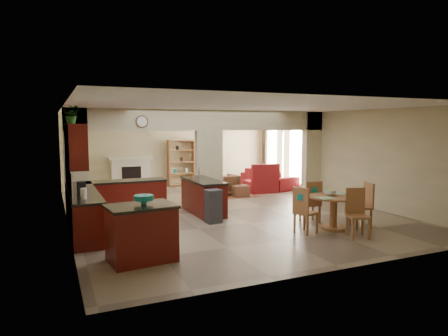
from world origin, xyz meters
name	(u,v)px	position (x,y,z in m)	size (l,w,h in m)	color
floor	(222,210)	(0.00, 0.00, 0.00)	(10.00, 10.00, 0.00)	#7F6F58
ceiling	(222,109)	(0.00, 0.00, 2.80)	(10.00, 10.00, 0.00)	white
wall_back	(171,150)	(0.00, 5.00, 1.40)	(8.00, 8.00, 0.00)	beige
wall_front	(346,184)	(0.00, -5.00, 1.40)	(8.00, 8.00, 0.00)	beige
wall_left	(65,166)	(-4.00, 0.00, 1.40)	(10.00, 10.00, 0.00)	beige
wall_right	(339,156)	(4.00, 0.00, 1.40)	(10.00, 10.00, 0.00)	beige
partition_left_pier	(76,162)	(-3.70, 1.00, 1.40)	(0.60, 0.25, 2.80)	beige
partition_center_pier	(209,168)	(0.00, 1.00, 1.10)	(0.80, 0.25, 2.20)	beige
partition_right_pier	(312,154)	(3.70, 1.00, 1.40)	(0.60, 0.25, 2.80)	beige
partition_header	(209,120)	(0.00, 1.00, 2.50)	(8.00, 0.25, 0.60)	beige
kitchen_counter	(101,205)	(-3.26, -0.25, 0.46)	(2.52, 3.29, 1.48)	#400B07
upper_cabinets	(75,145)	(-3.82, -0.80, 1.92)	(0.35, 2.40, 0.90)	#400B07
peninsula	(203,196)	(-0.60, -0.11, 0.46)	(0.70, 1.85, 0.91)	#400B07
wall_clock	(142,122)	(-2.00, 0.85, 2.45)	(0.34, 0.34, 0.03)	#51331B
rug	(230,195)	(1.20, 2.10, 0.01)	(1.60, 1.30, 0.01)	#9C4F38
fireplace	(131,173)	(-1.60, 4.83, 0.61)	(1.60, 0.35, 1.20)	beige
shelving_unit	(181,163)	(0.35, 4.82, 0.90)	(1.00, 0.32, 1.80)	#A15B37
window_a	(296,157)	(3.97, 2.30, 1.20)	(0.02, 0.90, 1.90)	white
window_b	(273,154)	(3.97, 4.00, 1.20)	(0.02, 0.90, 1.90)	white
glazed_door	(284,159)	(3.97, 3.15, 1.05)	(0.02, 0.70, 2.10)	white
drape_a_left	(305,158)	(3.93, 1.70, 1.20)	(0.10, 0.28, 2.30)	#381D16
drape_a_right	(287,156)	(3.93, 2.90, 1.20)	(0.10, 0.28, 2.30)	#381D16
drape_b_left	(280,155)	(3.93, 3.40, 1.20)	(0.10, 0.28, 2.30)	#381D16
drape_b_right	(265,153)	(3.93, 4.60, 1.20)	(0.10, 0.28, 2.30)	#381D16
ceiling_fan	(227,120)	(1.50, 3.00, 2.56)	(1.00, 1.00, 0.10)	white
kitchen_island	(141,233)	(-2.93, -3.27, 0.49)	(1.22, 0.93, 0.98)	#400B07
teal_bowl	(144,200)	(-2.87, -3.22, 1.06)	(0.33, 0.33, 0.16)	#138780
trash_can	(213,208)	(-0.77, -1.24, 0.37)	(0.35, 0.30, 0.75)	#2F2F31
dining_table	(334,207)	(1.50, -2.88, 0.51)	(1.12, 1.12, 0.77)	#A15B37
fruit_bowl	(330,192)	(1.45, -2.82, 0.84)	(0.27, 0.27, 0.15)	#78B126
sofa	(269,178)	(3.30, 3.15, 0.35)	(0.94, 2.40, 0.70)	maroon
chaise	(261,186)	(2.48, 2.29, 0.20)	(1.02, 0.84, 0.41)	maroon
armchair	(225,185)	(1.07, 2.22, 0.35)	(0.75, 0.77, 0.70)	maroon
ottoman	(240,191)	(1.40, 1.76, 0.19)	(0.52, 0.52, 0.38)	maroon
plant	(72,115)	(-3.82, 0.01, 2.59)	(0.39, 0.34, 0.43)	#155016
chair_north	(312,200)	(1.39, -2.21, 0.55)	(0.47, 0.47, 1.02)	#A15B37
chair_east	(364,203)	(2.32, -2.95, 0.55)	(0.51, 0.51, 1.02)	#A15B37
chair_south	(357,211)	(1.55, -3.56, 0.55)	(0.54, 0.54, 1.02)	#A15B37
chair_west	(304,209)	(0.65, -2.94, 0.55)	(0.53, 0.53, 1.02)	#A15B37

